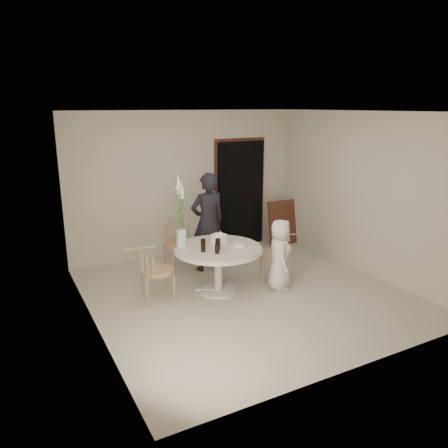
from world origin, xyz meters
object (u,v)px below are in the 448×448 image
birthday_cake (219,239)px  chair_right (280,250)px  chair_far (176,237)px  table (218,254)px  girl (208,222)px  flower_vase (181,215)px  boy (280,255)px  chair_left (149,266)px

birthday_cake → chair_right: bearing=-7.9°
chair_far → chair_right: (1.31, -1.28, -0.06)m
table → birthday_cake: birthday_cake is taller
girl → birthday_cake: (-0.19, -0.79, -0.06)m
table → flower_vase: bearing=152.2°
chair_right → boy: size_ratio=0.70×
chair_far → birthday_cake: birthday_cake is taller
chair_left → boy: boy is taller
chair_far → chair_left: 1.42m
boy → birthday_cake: bearing=83.7°
chair_far → girl: (0.45, -0.35, 0.29)m
table → chair_right: size_ratio=1.71×
chair_far → chair_right: chair_far is taller
chair_far → flower_vase: (-0.33, -1.04, 0.66)m
chair_far → boy: (1.06, -1.62, -0.01)m
chair_right → birthday_cake: bearing=-72.1°
chair_left → flower_vase: size_ratio=0.77×
table → boy: (0.90, -0.32, -0.06)m
chair_left → girl: bearing=-53.0°
girl → boy: bearing=114.8°
chair_right → boy: 0.42m
girl → birthday_cake: bearing=75.5°
girl → flower_vase: size_ratio=1.54×
boy → flower_vase: flower_vase is taller
chair_left → girl: size_ratio=0.50×
table → chair_left: bearing=170.0°
chair_far → chair_left: chair_far is taller
birthday_cake → flower_vase: flower_vase is taller
chair_far → flower_vase: size_ratio=0.79×
boy → girl: bearing=50.6°
boy → birthday_cake: (-0.81, 0.48, 0.24)m
boy → table: bearing=95.1°
boy → chair_far: bearing=58.0°
chair_left → flower_vase: 0.87m
girl → flower_vase: (-0.77, -0.70, 0.37)m
chair_right → chair_left: (-2.18, 0.17, 0.05)m
flower_vase → chair_far: bearing=72.6°
table → chair_left: 1.05m
table → birthday_cake: size_ratio=5.01×
table → flower_vase: size_ratio=1.20×
chair_left → birthday_cake: bearing=-84.3°
table → chair_right: bearing=0.8°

